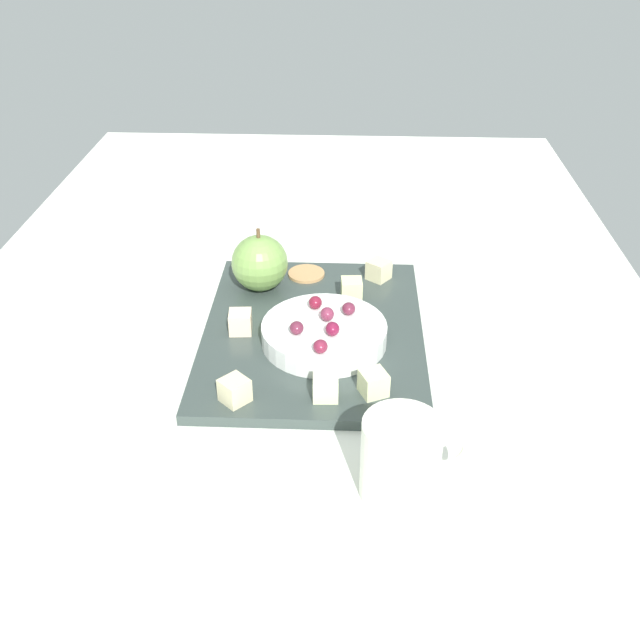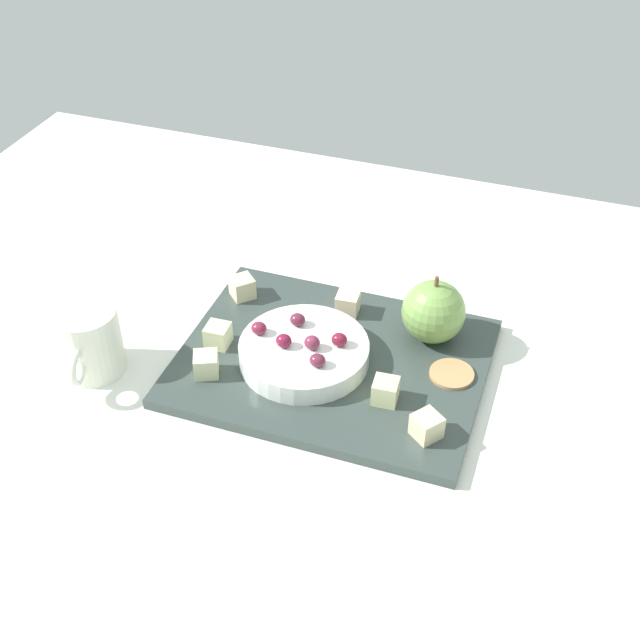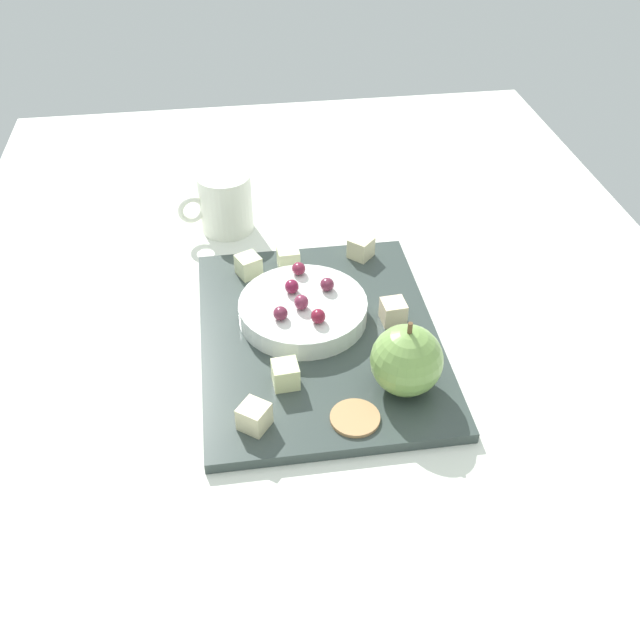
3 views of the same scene
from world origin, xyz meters
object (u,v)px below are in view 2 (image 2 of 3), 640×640
(cheese_cube_2, at_px, (348,303))
(serving_dish, at_px, (304,353))
(grape_1, at_px, (339,340))
(grape_2, at_px, (318,360))
(apple_whole, at_px, (433,312))
(grape_0, at_px, (284,341))
(cheese_cube_3, at_px, (218,335))
(grape_5, at_px, (259,328))
(cup, at_px, (89,341))
(cheese_cube_5, at_px, (385,391))
(cracker_0, at_px, (451,376))
(cheese_cube_1, at_px, (242,287))
(cheese_cube_4, at_px, (206,364))
(grape_3, at_px, (312,343))
(cheese_cube_0, at_px, (427,426))
(platter, at_px, (332,362))
(grape_4, at_px, (297,321))

(cheese_cube_2, bearing_deg, serving_dish, 79.22)
(grape_1, height_order, grape_2, grape_1)
(apple_whole, relative_size, grape_0, 4.13)
(cheese_cube_2, relative_size, cheese_cube_3, 1.00)
(cheese_cube_3, height_order, grape_5, grape_5)
(grape_5, distance_m, cup, 0.19)
(serving_dish, height_order, cheese_cube_3, cheese_cube_3)
(cheese_cube_5, bearing_deg, cheese_cube_3, -7.14)
(cheese_cube_2, distance_m, grape_5, 0.13)
(cracker_0, bearing_deg, grape_0, 11.41)
(cheese_cube_1, bearing_deg, cheese_cube_5, 151.02)
(grape_1, bearing_deg, cheese_cube_4, 27.19)
(serving_dish, height_order, cheese_cube_2, cheese_cube_2)
(cheese_cube_3, bearing_deg, cheese_cube_2, -139.04)
(grape_3, distance_m, grape_5, 0.07)
(cheese_cube_4, distance_m, grape_0, 0.09)
(serving_dish, distance_m, cracker_0, 0.17)
(grape_0, xyz_separation_m, grape_1, (-0.06, -0.02, -0.00))
(cup, bearing_deg, cracker_0, -164.90)
(grape_0, relative_size, cup, 0.18)
(cheese_cube_0, distance_m, cheese_cube_3, 0.28)
(cheese_cube_1, height_order, grape_3, grape_3)
(grape_3, bearing_deg, platter, -136.29)
(cheese_cube_5, xyz_separation_m, grape_2, (0.08, -0.00, 0.02))
(cheese_cube_2, height_order, cup, cup)
(cheese_cube_1, relative_size, grape_4, 1.48)
(cheese_cube_2, relative_size, cup, 0.26)
(serving_dish, relative_size, cheese_cube_0, 5.56)
(grape_5, bearing_deg, platter, -171.70)
(cheese_cube_2, distance_m, cheese_cube_5, 0.16)
(grape_4, xyz_separation_m, cup, (0.21, 0.11, -0.00))
(grape_4, bearing_deg, grape_2, 128.82)
(cheese_cube_4, bearing_deg, grape_5, -124.71)
(cheese_cube_4, bearing_deg, platter, -150.47)
(grape_5, bearing_deg, cheese_cube_5, 168.10)
(cracker_0, bearing_deg, cup, 15.10)
(serving_dish, distance_m, apple_whole, 0.16)
(cheese_cube_0, bearing_deg, grape_3, -23.74)
(cheese_cube_3, bearing_deg, grape_5, -171.36)
(cheese_cube_2, xyz_separation_m, cheese_cube_3, (0.13, 0.11, 0.00))
(grape_0, bearing_deg, grape_2, 158.72)
(grape_1, bearing_deg, cheese_cube_1, -26.96)
(serving_dish, distance_m, grape_5, 0.06)
(apple_whole, bearing_deg, grape_1, 41.06)
(platter, xyz_separation_m, grape_4, (0.05, -0.01, 0.04))
(platter, bearing_deg, cracker_0, -174.63)
(cheese_cube_0, bearing_deg, grape_2, -16.73)
(platter, bearing_deg, cup, 19.91)
(cheese_cube_1, bearing_deg, grape_4, 147.09)
(grape_0, height_order, grape_1, same)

